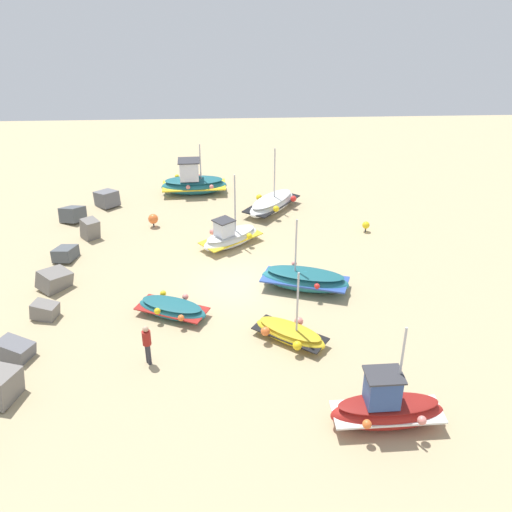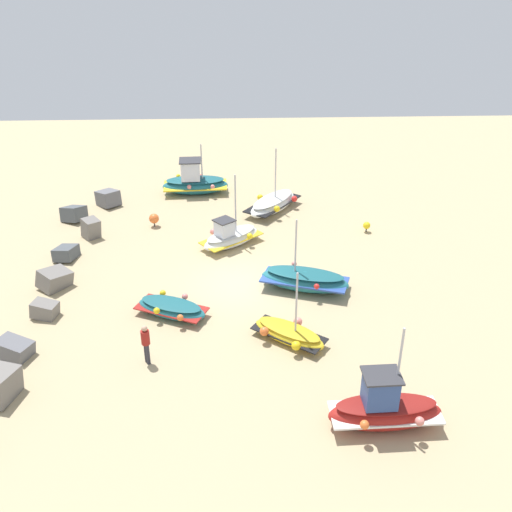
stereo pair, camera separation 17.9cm
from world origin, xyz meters
TOP-DOWN VIEW (x-y plane):
  - ground_plane at (0.00, 0.00)m, footprint 58.33×58.33m
  - fishing_boat_0 at (3.96, 0.36)m, footprint 3.16×3.47m
  - fishing_boat_1 at (-9.11, -4.53)m, footprint 1.75×3.73m
  - fishing_boat_2 at (11.29, 2.58)m, footprint 2.10×4.13m
  - fishing_boat_3 at (-0.52, -2.97)m, footprint 2.83×4.30m
  - fishing_boat_4 at (8.35, -2.11)m, footprint 4.19×3.64m
  - fishing_boat_5 at (-4.43, -1.90)m, footprint 2.71×3.11m
  - fishing_boat_6 at (-2.43, 2.84)m, footprint 2.37×3.31m
  - person_walking at (-5.56, 3.46)m, footprint 0.32×0.32m
  - breakwater_rocks at (0.22, 8.31)m, footprint 20.85×3.11m
  - mooring_buoy_0 at (5.26, -6.99)m, footprint 0.40×0.40m
  - mooring_buoy_1 at (6.44, 4.56)m, footprint 0.55×0.55m

SIDE VIEW (x-z plane):
  - ground_plane at x=0.00m, z-range 0.00..0.00m
  - fishing_boat_6 at x=-2.43m, z-range -0.02..0.70m
  - fishing_boat_5 at x=-4.43m, z-range -1.25..1.94m
  - mooring_buoy_0 at x=5.26m, z-range 0.09..0.67m
  - breakwater_rocks at x=0.22m, z-range -0.24..1.09m
  - fishing_boat_4 at x=8.35m, z-range -1.41..2.29m
  - mooring_buoy_1 at x=6.44m, z-range 0.10..0.84m
  - fishing_boat_3 at x=-0.52m, z-range -1.24..2.19m
  - fishing_boat_0 at x=3.96m, z-range -1.40..2.38m
  - fishing_boat_1 at x=-9.11m, z-range -1.21..2.59m
  - fishing_boat_2 at x=11.29m, z-range -0.88..2.30m
  - person_walking at x=-5.56m, z-range 0.12..1.76m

